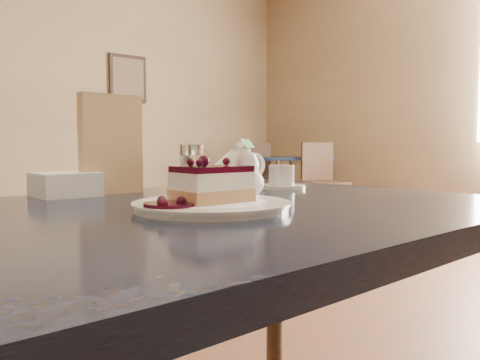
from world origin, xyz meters
TOP-DOWN VIEW (x-y plane):
  - main_table at (-0.20, 0.42)m, footprint 1.15×0.79m
  - dessert_plate at (-0.20, 0.37)m, footprint 0.24×0.24m
  - cheesecake_slice at (-0.20, 0.37)m, footprint 0.12×0.08m
  - whipped_cream at (-0.12, 0.38)m, footprint 0.06×0.06m
  - berry_sauce at (-0.28, 0.36)m, footprint 0.07×0.07m
  - tea_set at (0.14, 0.70)m, footprint 0.16×0.26m
  - menu_card at (-0.22, 0.71)m, footprint 0.13×0.03m
  - sugar_shaker at (-0.04, 0.68)m, footprint 0.06×0.06m
  - napkin_stack at (-0.31, 0.72)m, footprint 0.12×0.12m
  - bg_table_far_right at (3.20, 3.77)m, footprint 1.09×1.66m

SIDE VIEW (x-z plane):
  - bg_table_far_right at x=3.20m, z-range -0.49..0.62m
  - main_table at x=-0.20m, z-range 0.28..0.97m
  - dessert_plate at x=-0.20m, z-range 0.70..0.71m
  - berry_sauce at x=-0.28m, z-range 0.71..0.72m
  - napkin_stack at x=-0.31m, z-range 0.70..0.74m
  - whipped_cream at x=-0.12m, z-range 0.71..0.76m
  - cheesecake_slice at x=-0.20m, z-range 0.71..0.76m
  - tea_set at x=0.14m, z-range 0.69..0.79m
  - sugar_shaker at x=-0.04m, z-range 0.70..0.80m
  - menu_card at x=-0.22m, z-range 0.70..0.90m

